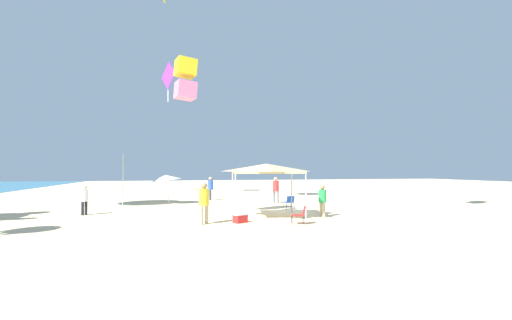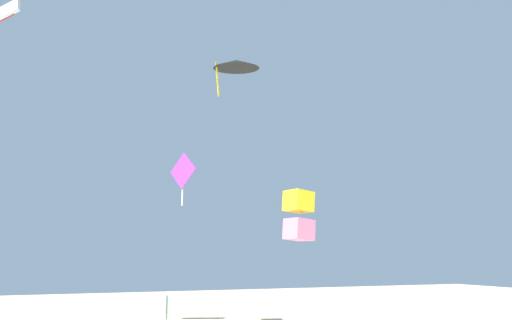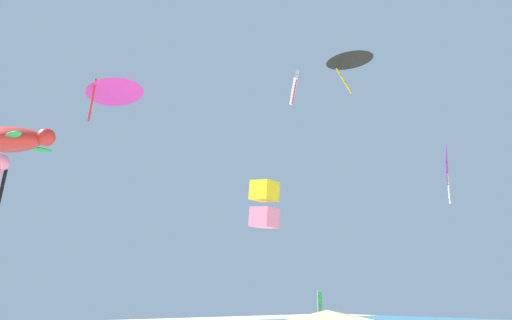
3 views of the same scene
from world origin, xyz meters
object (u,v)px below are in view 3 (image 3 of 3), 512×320
at_px(kite_diamond_purple, 447,167).
at_px(kite_delta_magenta, 115,88).
at_px(banner_flag, 319,317).
at_px(kite_turtle_red, 9,140).
at_px(kite_delta_black, 349,57).
at_px(kite_parafoil_white, 294,88).
at_px(kite_box_yellow, 264,204).
at_px(canopy_tent, 327,318).

distance_m(kite_diamond_purple, kite_delta_magenta, 23.55).
distance_m(banner_flag, kite_turtle_red, 24.81).
xyz_separation_m(kite_diamond_purple, kite_turtle_red, (-21.83, 20.78, 2.54)).
relative_size(banner_flag, kite_delta_black, 0.99).
xyz_separation_m(kite_delta_black, kite_parafoil_white, (8.55, 13.41, 4.49)).
height_order(kite_diamond_purple, kite_turtle_red, kite_turtle_red).
bearing_deg(kite_box_yellow, kite_delta_black, -9.80).
height_order(banner_flag, kite_diamond_purple, kite_diamond_purple).
height_order(kite_box_yellow, kite_delta_magenta, kite_delta_magenta).
distance_m(kite_delta_black, kite_box_yellow, 11.22).
relative_size(kite_parafoil_white, kite_box_yellow, 1.39).
xyz_separation_m(canopy_tent, kite_turtle_red, (-4.59, 25.93, 11.46)).
xyz_separation_m(kite_diamond_purple, kite_delta_magenta, (-16.48, 15.63, 6.22)).
bearing_deg(banner_flag, kite_diamond_purple, -16.49).
height_order(kite_delta_black, kite_box_yellow, kite_delta_black).
height_order(kite_delta_black, kite_delta_magenta, kite_delta_magenta).
height_order(kite_parafoil_white, kite_box_yellow, kite_parafoil_white).
relative_size(canopy_tent, banner_flag, 1.08).
relative_size(kite_diamond_purple, kite_delta_magenta, 0.88).
height_order(canopy_tent, kite_box_yellow, kite_box_yellow).
distance_m(kite_delta_black, kite_turtle_red, 24.50).
bearing_deg(kite_box_yellow, kite_parafoil_white, 28.45).
bearing_deg(kite_turtle_red, kite_delta_black, -18.32).
relative_size(kite_delta_black, kite_parafoil_white, 1.23).
distance_m(kite_parafoil_white, kite_turtle_red, 22.87).
bearing_deg(kite_diamond_purple, canopy_tent, 165.51).
relative_size(kite_turtle_red, kite_box_yellow, 3.20).
bearing_deg(kite_parafoil_white, kite_delta_black, -176.83).
height_order(canopy_tent, kite_turtle_red, kite_turtle_red).
distance_m(kite_delta_black, kite_delta_magenta, 17.51).
distance_m(banner_flag, kite_delta_magenta, 21.31).
bearing_deg(kite_delta_magenta, kite_turtle_red, 130.25).
xyz_separation_m(banner_flag, kite_delta_black, (-0.51, -3.37, 14.00)).
height_order(kite_delta_black, kite_diamond_purple, kite_delta_black).
distance_m(canopy_tent, kite_parafoil_white, 30.03).
distance_m(kite_turtle_red, kite_delta_magenta, 8.29).
bearing_deg(banner_flag, kite_delta_magenta, 118.62).
bearing_deg(kite_box_yellow, canopy_tent, -112.78).
xyz_separation_m(kite_parafoil_white, kite_box_yellow, (-15.16, -13.90, -13.55)).
bearing_deg(kite_delta_magenta, canopy_tent, -97.95).
distance_m(canopy_tent, banner_flag, 11.12).
bearing_deg(canopy_tent, kite_delta_black, 32.37).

